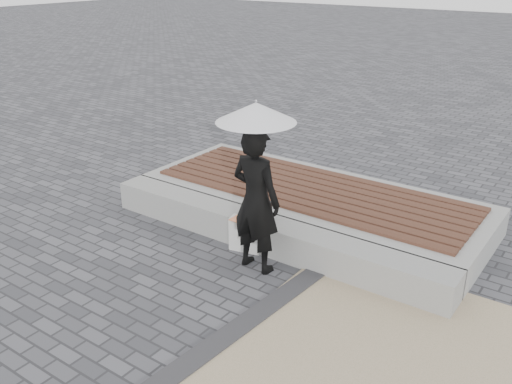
# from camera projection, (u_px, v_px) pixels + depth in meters

# --- Properties ---
(ground) EXTENTS (80.00, 80.00, 0.00)m
(ground) POSITION_uv_depth(u_px,v_px,m) (183.00, 303.00, 6.17)
(ground) COLOR #515157
(ground) RESTS_ON ground
(edging_band) EXTENTS (0.61, 5.20, 0.04)m
(edging_band) POSITION_uv_depth(u_px,v_px,m) (206.00, 351.00, 5.39)
(edging_band) COLOR #333235
(edging_band) RESTS_ON ground
(seating_ledge) EXTENTS (5.00, 0.45, 0.40)m
(seating_ledge) POSITION_uv_depth(u_px,v_px,m) (266.00, 233.00, 7.30)
(seating_ledge) COLOR gray
(seating_ledge) RESTS_ON ground
(timber_platform) EXTENTS (5.00, 2.00, 0.40)m
(timber_platform) POSITION_uv_depth(u_px,v_px,m) (312.00, 203.00, 8.20)
(timber_platform) COLOR #969591
(timber_platform) RESTS_ON ground
(timber_decking) EXTENTS (4.60, 1.60, 0.04)m
(timber_decking) POSITION_uv_depth(u_px,v_px,m) (313.00, 189.00, 8.11)
(timber_decking) COLOR brown
(timber_decking) RESTS_ON timber_platform
(woman) EXTENTS (0.67, 0.46, 1.78)m
(woman) POSITION_uv_depth(u_px,v_px,m) (256.00, 200.00, 6.56)
(woman) COLOR black
(woman) RESTS_ON ground
(parasol) EXTENTS (0.91, 0.91, 1.16)m
(parasol) POSITION_uv_depth(u_px,v_px,m) (256.00, 112.00, 6.15)
(parasol) COLOR #AFAFB3
(parasol) RESTS_ON ground
(handbag) EXTENTS (0.36, 0.17, 0.24)m
(handbag) POSITION_uv_depth(u_px,v_px,m) (258.00, 209.00, 7.22)
(handbag) COLOR black
(handbag) RESTS_ON seating_ledge
(canvas_tote) EXTENTS (0.45, 0.27, 0.45)m
(canvas_tote) POSITION_uv_depth(u_px,v_px,m) (246.00, 234.00, 7.22)
(canvas_tote) COLOR silver
(canvas_tote) RESTS_ON ground
(magazine) EXTENTS (0.32, 0.23, 0.01)m
(magazine) POSITION_uv_depth(u_px,v_px,m) (244.00, 220.00, 7.10)
(magazine) COLOR #EE3957
(magazine) RESTS_ON canvas_tote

